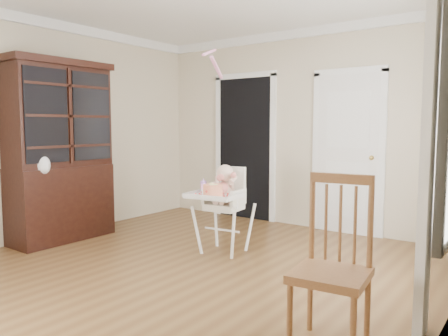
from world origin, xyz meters
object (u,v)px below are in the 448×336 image
Objects in this scene: high_chair at (224,199)px; dining_chair at (332,269)px; cake at (213,190)px; china_cabinet at (60,151)px; sippy_cup at (203,186)px.

dining_chair reaches higher than high_chair.
high_chair is 0.29m from cake.
china_cabinet is at bearing -166.22° from cake.
high_chair is at bearing 20.99° from china_cabinet.
dining_chair reaches higher than sippy_cup.
china_cabinet reaches higher than dining_chair.
cake is at bearing -27.28° from sippy_cup.
dining_chair reaches higher than cake.
sippy_cup is at bearing -146.99° from high_chair.
high_chair is 3.64× the size of cake.
cake is 0.12× the size of china_cabinet.
sippy_cup is 0.15× the size of dining_chair.
china_cabinet is 2.00× the size of dining_chair.
china_cabinet reaches higher than sippy_cup.
dining_chair is at bearing -8.07° from china_cabinet.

